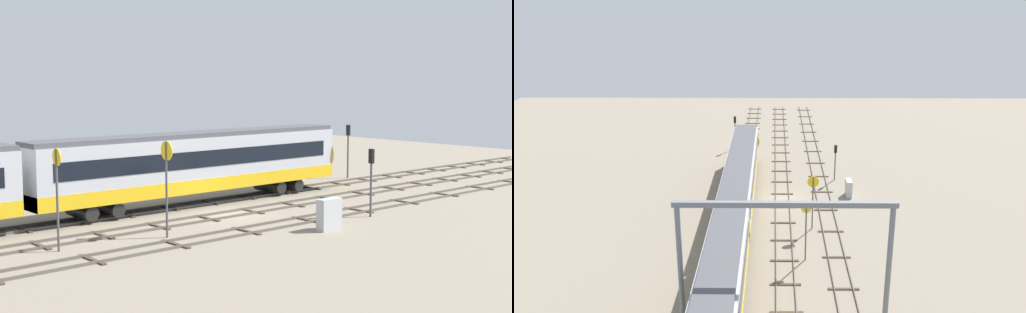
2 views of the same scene
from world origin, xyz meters
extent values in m
plane|color=gray|center=(0.00, 0.00, 0.00)|extent=(102.73, 102.73, 0.00)
cube|color=#59544C|center=(0.00, -5.12, 0.08)|extent=(86.73, 0.07, 0.16)
cube|color=#59544C|center=(0.00, -3.68, 0.08)|extent=(86.73, 0.07, 0.16)
cube|color=#473828|center=(-12.05, -4.40, 0.04)|extent=(0.24, 2.40, 0.08)
cube|color=#473828|center=(-7.23, -4.40, 0.04)|extent=(0.24, 2.40, 0.08)
cube|color=#473828|center=(-2.41, -4.40, 0.04)|extent=(0.24, 2.40, 0.08)
cube|color=#473828|center=(2.41, -4.40, 0.04)|extent=(0.24, 2.40, 0.08)
cube|color=#473828|center=(7.23, -4.40, 0.04)|extent=(0.24, 2.40, 0.08)
cube|color=#473828|center=(12.05, -4.40, 0.04)|extent=(0.24, 2.40, 0.08)
cube|color=#473828|center=(16.86, -4.40, 0.04)|extent=(0.24, 2.40, 0.08)
cube|color=#473828|center=(21.68, -4.40, 0.04)|extent=(0.24, 2.40, 0.08)
cube|color=#473828|center=(26.50, -4.40, 0.04)|extent=(0.24, 2.40, 0.08)
cube|color=#59544C|center=(0.00, -0.72, 0.08)|extent=(86.73, 0.07, 0.16)
cube|color=#59544C|center=(0.00, 0.72, 0.08)|extent=(86.73, 0.07, 0.16)
cube|color=#473828|center=(-12.65, 0.00, 0.04)|extent=(0.24, 2.40, 0.08)
cube|color=#473828|center=(-9.03, 0.00, 0.04)|extent=(0.24, 2.40, 0.08)
cube|color=#473828|center=(-5.42, 0.00, 0.04)|extent=(0.24, 2.40, 0.08)
cube|color=#473828|center=(-1.81, 0.00, 0.04)|extent=(0.24, 2.40, 0.08)
cube|color=#473828|center=(1.81, 0.00, 0.04)|extent=(0.24, 2.40, 0.08)
cube|color=#473828|center=(5.42, 0.00, 0.04)|extent=(0.24, 2.40, 0.08)
cube|color=#473828|center=(9.03, 0.00, 0.04)|extent=(0.24, 2.40, 0.08)
cube|color=#473828|center=(12.65, 0.00, 0.04)|extent=(0.24, 2.40, 0.08)
cube|color=#473828|center=(16.26, 0.00, 0.04)|extent=(0.24, 2.40, 0.08)
cube|color=#473828|center=(19.88, 0.00, 0.04)|extent=(0.24, 2.40, 0.08)
cube|color=#473828|center=(23.49, 0.00, 0.04)|extent=(0.24, 2.40, 0.08)
cube|color=#473828|center=(27.10, 0.00, 0.04)|extent=(0.24, 2.40, 0.08)
cube|color=#473828|center=(30.72, 0.00, 0.04)|extent=(0.24, 2.40, 0.08)
cube|color=#473828|center=(34.33, 0.00, 0.04)|extent=(0.24, 2.40, 0.08)
cube|color=#59544C|center=(0.00, 3.68, 0.08)|extent=(86.73, 0.07, 0.16)
cube|color=#59544C|center=(0.00, 5.12, 0.08)|extent=(86.73, 0.07, 0.16)
cube|color=#473828|center=(-11.68, 4.40, 0.04)|extent=(0.24, 2.40, 0.08)
cube|color=#473828|center=(-8.34, 4.40, 0.04)|extent=(0.24, 2.40, 0.08)
cube|color=#473828|center=(-5.00, 4.40, 0.04)|extent=(0.24, 2.40, 0.08)
cube|color=#473828|center=(-1.67, 4.40, 0.04)|extent=(0.24, 2.40, 0.08)
cube|color=#473828|center=(1.67, 4.40, 0.04)|extent=(0.24, 2.40, 0.08)
cube|color=#473828|center=(5.00, 4.40, 0.04)|extent=(0.24, 2.40, 0.08)
cube|color=#473828|center=(8.34, 4.40, 0.04)|extent=(0.24, 2.40, 0.08)
cube|color=#473828|center=(11.68, 4.40, 0.04)|extent=(0.24, 2.40, 0.08)
cube|color=#473828|center=(15.01, 4.40, 0.04)|extent=(0.24, 2.40, 0.08)
cube|color=#473828|center=(18.35, 4.40, 0.04)|extent=(0.24, 2.40, 0.08)
cube|color=#473828|center=(21.68, 4.40, 0.04)|extent=(0.24, 2.40, 0.08)
cube|color=#473828|center=(25.02, 4.40, 0.04)|extent=(0.24, 2.40, 0.08)
cube|color=#473828|center=(28.36, 4.40, 0.04)|extent=(0.24, 2.40, 0.08)
cube|color=#473828|center=(31.69, 4.40, 0.04)|extent=(0.24, 2.40, 0.08)
cube|color=#473828|center=(35.03, 4.40, 0.04)|extent=(0.24, 2.40, 0.08)
cube|color=#473828|center=(38.36, 4.40, 0.04)|extent=(0.24, 2.40, 0.08)
cube|color=#473828|center=(41.70, 4.40, 0.04)|extent=(0.24, 2.40, 0.08)
cube|color=#B7BCC6|center=(0.63, 4.40, 2.86)|extent=(24.00, 2.90, 3.60)
cube|color=gold|center=(0.63, 4.40, 1.51)|extent=(24.00, 2.94, 0.90)
cube|color=#4C4C51|center=(0.63, 4.40, 4.81)|extent=(24.00, 2.50, 0.30)
cube|color=black|center=(0.63, 2.94, 3.29)|extent=(22.00, 0.04, 1.10)
cube|color=black|center=(0.63, 5.86, 3.29)|extent=(22.00, 0.04, 1.10)
cylinder|color=black|center=(-7.95, 4.40, 0.61)|extent=(0.90, 2.70, 0.90)
cylinder|color=black|center=(-6.15, 4.40, 0.61)|extent=(0.90, 2.70, 0.90)
cylinder|color=black|center=(7.41, 4.40, 0.61)|extent=(0.90, 2.70, 0.90)
cylinder|color=black|center=(9.21, 4.40, 0.61)|extent=(0.90, 2.70, 0.90)
cone|color=gold|center=(13.43, 4.40, 2.68)|extent=(1.60, 3.24, 3.24)
cylinder|color=#4C4C51|center=(-6.59, -2.69, 2.60)|extent=(0.12, 0.12, 5.20)
cylinder|color=yellow|center=(-6.55, -2.69, 4.73)|extent=(0.05, 1.06, 1.06)
cube|color=black|center=(-6.52, -2.69, 4.73)|extent=(0.02, 0.47, 0.12)
cylinder|color=#4C4C51|center=(-12.44, -1.73, 2.57)|extent=(0.12, 0.12, 5.13)
cylinder|color=yellow|center=(-12.40, -1.73, 4.74)|extent=(0.05, 0.88, 0.88)
cube|color=black|center=(-12.37, -1.73, 4.74)|extent=(0.02, 0.39, 0.12)
cylinder|color=#4C4C51|center=(6.25, -6.20, 1.67)|extent=(0.14, 0.14, 3.35)
cube|color=black|center=(6.25, -6.20, 3.80)|extent=(0.20, 0.32, 0.90)
sphere|color=yellow|center=(6.36, -6.20, 4.00)|extent=(0.20, 0.20, 0.20)
sphere|color=#262626|center=(6.36, -6.20, 3.60)|extent=(0.20, 0.20, 0.20)
cylinder|color=#4C4C51|center=(18.25, 6.28, 1.84)|extent=(0.14, 0.14, 3.69)
cube|color=black|center=(18.25, 6.28, 4.14)|extent=(0.20, 0.32, 0.90)
sphere|color=green|center=(18.36, 6.28, 4.34)|extent=(0.20, 0.20, 0.20)
sphere|color=#262626|center=(18.36, 6.28, 3.94)|extent=(0.20, 0.20, 0.20)
cube|color=#B2B7BC|center=(1.41, -7.18, 0.91)|extent=(1.52, 0.60, 1.81)
cube|color=#333333|center=(2.18, -7.18, 1.18)|extent=(0.02, 0.42, 0.24)
camera|label=1|loc=(-28.20, -34.55, 8.66)|focal=50.41mm
camera|label=2|loc=(-51.48, 0.90, 22.27)|focal=36.92mm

